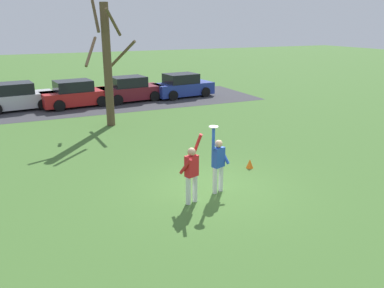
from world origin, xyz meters
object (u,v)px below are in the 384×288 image
parked_car_blue (182,86)px  field_cone_orange (250,164)px  person_defender (192,171)px  person_catcher (218,162)px  parked_car_red (76,95)px  parked_car_maroon (130,90)px  frisbee_disc (214,127)px  bare_tree_tall (107,62)px  parked_car_silver (16,97)px

parked_car_blue → field_cone_orange: (-3.39, -13.81, -0.57)m
person_defender → field_cone_orange: person_defender is taller
person_catcher → parked_car_red: (-1.81, 14.85, -0.25)m
person_defender → parked_car_maroon: (2.72, 15.50, -0.25)m
frisbee_disc → parked_car_blue: 16.28m
bare_tree_tall → person_defender: bearing=-90.3°
person_catcher → person_defender: bearing=0.0°
person_catcher → parked_car_maroon: 15.26m
person_catcher → frisbee_disc: size_ratio=7.64×
frisbee_disc → person_catcher: bearing=18.2°
person_defender → field_cone_orange: 3.57m
person_catcher → parked_car_red: bearing=-101.3°
parked_car_maroon → field_cone_orange: (0.32, -13.82, -0.57)m
person_defender → parked_car_silver: (-4.10, 15.66, -0.25)m
frisbee_disc → bare_tree_tall: 9.58m
parked_car_red → parked_car_blue: 7.21m
parked_car_maroon → parked_car_blue: 3.71m
person_catcher → parked_car_silver: person_catcher is taller
bare_tree_tall → field_cone_orange: (3.00, -8.08, -2.94)m
parked_car_blue → parked_car_silver: bearing=172.6°
person_catcher → person_defender: size_ratio=1.02×
parked_car_silver → parked_car_maroon: same height
frisbee_disc → bare_tree_tall: bare_tree_tall is taller
frisbee_disc → parked_car_silver: bearing=107.7°
person_defender → frisbee_disc: (0.82, 0.27, 1.11)m
parked_car_red → parked_car_blue: same height
person_defender → parked_car_blue: size_ratio=0.48×
frisbee_disc → parked_car_silver: 16.22m
parked_car_blue → bare_tree_tall: (-6.38, -5.73, 2.37)m
bare_tree_tall → parked_car_silver: bearing=125.1°
parked_car_silver → parked_car_maroon: 6.82m
person_catcher → parked_car_maroon: person_catcher is taller
parked_car_silver → bare_tree_tall: bearing=-61.4°
frisbee_disc → parked_car_maroon: bearing=82.9°
person_defender → bare_tree_tall: bare_tree_tall is taller
parked_car_maroon → person_defender: bearing=-106.5°
frisbee_disc → bare_tree_tall: (-0.77, 9.49, 1.01)m
parked_car_blue → person_defender: bearing=-119.0°
person_catcher → bare_tree_tall: size_ratio=0.33×
frisbee_disc → parked_car_blue: bearing=69.8°
person_defender → parked_car_blue: person_defender is taller
parked_car_red → bare_tree_tall: size_ratio=0.69×
person_defender → parked_car_maroon: size_ratio=0.48×
parked_car_maroon → bare_tree_tall: (-2.68, -5.74, 2.37)m
person_catcher → person_defender: 1.08m
person_catcher → parked_car_silver: bearing=-89.7°
parked_car_blue → person_catcher: bearing=-116.1°
frisbee_disc → bare_tree_tall: size_ratio=0.04×
bare_tree_tall → parked_car_red: bearing=98.6°
frisbee_disc → parked_car_red: frisbee_disc is taller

